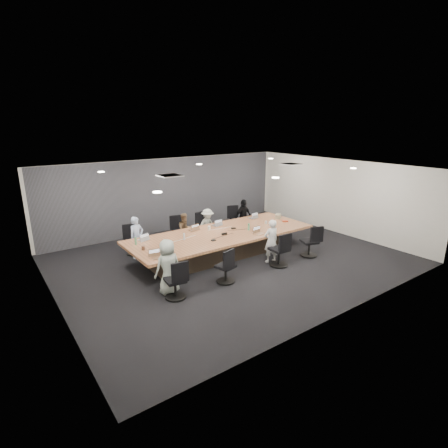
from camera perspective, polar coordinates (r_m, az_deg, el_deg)
floor at (r=10.91m, az=1.23°, el=-5.78°), size 10.00×8.00×0.00m
ceiling at (r=10.20m, az=1.33°, el=8.97°), size 10.00×8.00×0.00m
wall_back at (r=13.79m, az=-8.79°, el=4.80°), size 10.00×0.00×2.80m
wall_front at (r=7.80m, az=19.27°, el=-4.87°), size 10.00×0.00×2.80m
wall_left at (r=8.58m, az=-26.56°, el=-3.81°), size 0.00×8.00×2.80m
wall_right at (r=13.98m, az=17.95°, el=4.35°), size 0.00×8.00×2.80m
curtain at (r=13.72m, az=-8.64°, el=4.75°), size 9.80×0.04×2.80m
conference_table at (r=11.14m, az=-0.30°, el=-3.09°), size 6.00×2.20×0.74m
chair_0 at (r=11.57m, az=-14.61°, el=-3.08°), size 0.56×0.56×0.73m
chair_1 at (r=12.23m, az=-7.14°, el=-1.48°), size 0.63×0.63×0.79m
chair_2 at (r=12.67m, az=-3.56°, el=-0.84°), size 0.59×0.59×0.75m
chair_3 at (r=13.54m, az=2.19°, el=0.44°), size 0.70×0.70×0.81m
chair_4 at (r=8.55m, az=-7.98°, el=-9.54°), size 0.59×0.59×0.78m
chair_5 at (r=9.27m, az=0.26°, el=-7.35°), size 0.62×0.62×0.76m
chair_6 at (r=10.43m, az=8.96°, el=-4.53°), size 0.61×0.61×0.85m
chair_7 at (r=11.36m, az=13.75°, el=-3.18°), size 0.70×0.70×0.81m
person_0 at (r=11.17m, az=-14.05°, el=-2.15°), size 0.54×0.42×1.32m
laptop_0 at (r=10.65m, az=-12.97°, el=-2.47°), size 0.35×0.28×0.02m
person_1 at (r=11.88m, az=-6.36°, el=-1.01°), size 0.58×0.46×1.17m
laptop_1 at (r=11.38m, az=-5.01°, el=-0.90°), size 0.34×0.26×0.02m
person_2 at (r=12.32m, az=-2.71°, el=-0.25°), size 0.82×0.54×1.19m
laptop_2 at (r=11.84m, az=-1.27°, el=-0.15°), size 0.32×0.23×0.02m
person_3 at (r=13.21m, az=3.13°, el=1.19°), size 0.81×0.42×1.33m
laptop_3 at (r=12.78m, az=4.68°, el=1.03°), size 0.31×0.23×0.02m
person_4 at (r=8.72m, az=-9.15°, el=-6.90°), size 0.71×0.48×1.39m
laptop_4 at (r=9.16m, az=-10.72°, el=-5.45°), size 0.34×0.27×0.02m
person_6 at (r=10.58m, az=7.69°, el=-2.78°), size 0.52×0.38×1.34m
laptop_6 at (r=10.94m, az=5.74°, el=-1.63°), size 0.36×0.27×0.02m
bottle_green_left at (r=10.26m, az=-14.23°, el=-2.69°), size 0.08×0.08×0.22m
bottle_green_right at (r=11.29m, az=4.06°, el=-0.47°), size 0.07×0.07×0.23m
bottle_clear at (r=10.42m, az=-6.53°, el=-2.04°), size 0.07×0.07×0.20m
cup_white_far at (r=11.38m, az=-2.44°, el=-0.61°), size 0.11×0.11×0.11m
cup_white_near at (r=12.08m, az=6.87°, el=0.26°), size 0.10×0.10×0.10m
mug_brown at (r=9.80m, az=-13.04°, el=-3.82°), size 0.11×0.11×0.12m
mic_left at (r=10.30m, az=-1.72°, el=-2.67°), size 0.14×0.09×0.03m
mic_right at (r=11.46m, az=1.55°, el=-0.68°), size 0.18×0.16×0.03m
stapler at (r=10.82m, az=0.05°, el=-1.61°), size 0.18×0.07×0.06m
canvas_bag at (r=12.82m, az=8.83°, el=1.25°), size 0.33×0.31×0.15m
snack_packet at (r=12.45m, az=9.93°, el=0.49°), size 0.24×0.21×0.04m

